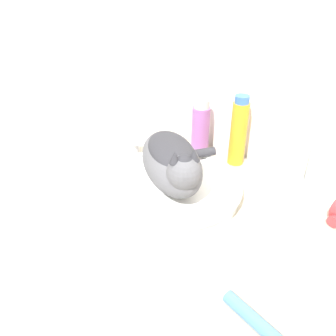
{
  "coord_description": "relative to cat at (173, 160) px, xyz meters",
  "views": [
    {
      "loc": [
        0.49,
        -0.39,
        1.45
      ],
      "look_at": [
        -0.02,
        0.27,
        0.95
      ],
      "focal_mm": 38.0,
      "sensor_mm": 36.0,
      "label": 1
    }
  ],
  "objects": [
    {
      "name": "wall_back",
      "position": [
        0.01,
        0.39,
        0.23
      ],
      "size": [
        8.0,
        0.05,
        2.4
      ],
      "color": "silver",
      "rests_on": "ground_plane"
    },
    {
      "name": "vanity_counter",
      "position": [
        0.01,
        0.03,
        -0.55
      ],
      "size": [
        1.14,
        0.62,
        0.84
      ],
      "color": "#B2A893",
      "rests_on": "ground_plane"
    },
    {
      "name": "sink_basin",
      "position": [
        -0.01,
        0.01,
        -0.1
      ],
      "size": [
        0.41,
        0.41,
        0.05
      ],
      "color": "white",
      "rests_on": "vanity_counter"
    },
    {
      "name": "cat",
      "position": [
        0.0,
        0.0,
        0.0
      ],
      "size": [
        0.33,
        0.37,
        0.16
      ],
      "rotation": [
        0.0,
        0.0,
        5.61
      ],
      "color": "#56565B",
      "rests_on": "sink_basin"
    },
    {
      "name": "faucet",
      "position": [
        -0.23,
        0.1,
        -0.06
      ],
      "size": [
        0.14,
        0.08,
        0.14
      ],
      "rotation": [
        0.0,
        0.0,
        -0.39
      ],
      "color": "silver",
      "rests_on": "vanity_counter"
    },
    {
      "name": "shampoo_bottle_tall",
      "position": [
        0.05,
        0.29,
        -0.01
      ],
      "size": [
        0.05,
        0.05,
        0.24
      ],
      "color": "orange",
      "rests_on": "vanity_counter"
    },
    {
      "name": "mouthwash_bottle",
      "position": [
        -0.09,
        0.29,
        -0.03
      ],
      "size": [
        0.06,
        0.06,
        0.19
      ],
      "color": "#93569E",
      "rests_on": "vanity_counter"
    },
    {
      "name": "soap_pump_bottle",
      "position": [
        0.31,
        0.29,
        -0.04
      ],
      "size": [
        0.06,
        0.06,
        0.21
      ],
      "color": "silver",
      "rests_on": "vanity_counter"
    },
    {
      "name": "cream_tube",
      "position": [
        0.39,
        -0.24,
        -0.11
      ],
      "size": [
        0.18,
        0.07,
        0.03
      ],
      "rotation": [
        0.0,
        0.0,
        -0.26
      ],
      "color": "#4C7FB2",
      "rests_on": "vanity_counter"
    }
  ]
}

